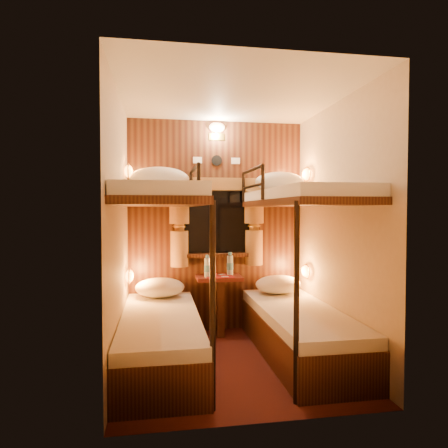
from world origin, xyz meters
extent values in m
plane|color=#3A180F|center=(0.00, 0.00, 0.00)|extent=(2.10, 2.10, 0.00)
plane|color=silver|center=(0.00, 0.00, 2.40)|extent=(2.10, 2.10, 0.00)
plane|color=#C6B293|center=(0.00, 1.05, 1.20)|extent=(2.40, 0.00, 2.40)
plane|color=#C6B293|center=(0.00, -1.05, 1.20)|extent=(2.40, 0.00, 2.40)
plane|color=#C6B293|center=(-1.00, 0.00, 1.20)|extent=(0.00, 2.40, 2.40)
plane|color=#C6B293|center=(1.00, 0.00, 1.20)|extent=(0.00, 2.40, 2.40)
cube|color=black|center=(0.00, 1.04, 1.20)|extent=(2.00, 0.03, 2.40)
cube|color=black|center=(-0.65, 0.07, 0.17)|extent=(0.70, 1.90, 0.35)
cube|color=silver|center=(-0.65, 0.07, 0.40)|extent=(0.68, 1.88, 0.10)
cube|color=black|center=(-0.65, 0.07, 1.45)|extent=(0.70, 1.90, 0.06)
cube|color=silver|center=(-0.65, 0.07, 1.53)|extent=(0.68, 1.88, 0.10)
cylinder|color=black|center=(-0.30, -0.83, 0.72)|extent=(0.04, 0.04, 1.45)
cylinder|color=black|center=(-0.30, 0.95, 1.64)|extent=(0.04, 0.04, 0.32)
cylinder|color=black|center=(-0.30, 0.10, 1.64)|extent=(0.04, 0.04, 0.32)
cylinder|color=black|center=(-0.30, 0.53, 1.80)|extent=(0.04, 0.85, 0.04)
cylinder|color=black|center=(-0.30, 0.53, 1.63)|extent=(0.03, 0.85, 0.03)
cube|color=black|center=(0.65, 0.07, 0.17)|extent=(0.70, 1.90, 0.35)
cube|color=silver|center=(0.65, 0.07, 0.40)|extent=(0.68, 1.88, 0.10)
cube|color=black|center=(0.65, 0.07, 1.45)|extent=(0.70, 1.90, 0.06)
cube|color=silver|center=(0.65, 0.07, 1.53)|extent=(0.68, 1.88, 0.10)
cylinder|color=black|center=(0.30, -0.83, 0.72)|extent=(0.04, 0.04, 1.45)
cylinder|color=black|center=(0.30, 0.95, 1.64)|extent=(0.04, 0.04, 0.32)
cylinder|color=black|center=(0.30, 0.10, 1.64)|extent=(0.04, 0.04, 0.32)
cylinder|color=black|center=(0.30, 0.53, 1.80)|extent=(0.04, 0.85, 0.04)
cylinder|color=black|center=(0.30, 0.53, 1.63)|extent=(0.03, 0.85, 0.03)
cube|color=black|center=(0.00, 1.02, 1.25)|extent=(0.98, 0.02, 0.78)
cube|color=black|center=(0.00, 1.01, 1.25)|extent=(0.90, 0.01, 0.70)
cube|color=black|center=(0.00, 0.97, 0.87)|extent=(1.00, 0.12, 0.04)
cube|color=brown|center=(0.00, 0.98, 1.68)|extent=(1.10, 0.06, 0.14)
cylinder|color=brown|center=(-0.43, 0.97, 1.43)|extent=(0.22, 0.22, 0.40)
cylinder|color=brown|center=(-0.43, 0.97, 1.20)|extent=(0.11, 0.11, 0.12)
cylinder|color=brown|center=(-0.43, 0.97, 0.95)|extent=(0.20, 0.20, 0.40)
torus|color=gold|center=(-0.43, 0.97, 1.20)|extent=(0.14, 0.14, 0.02)
cylinder|color=brown|center=(0.43, 0.97, 1.43)|extent=(0.22, 0.22, 0.40)
cylinder|color=brown|center=(0.43, 0.97, 1.20)|extent=(0.11, 0.11, 0.12)
cylinder|color=brown|center=(0.43, 0.97, 0.95)|extent=(0.20, 0.20, 0.40)
torus|color=gold|center=(0.43, 0.97, 1.20)|extent=(0.14, 0.14, 0.02)
cylinder|color=black|center=(0.00, 1.02, 1.95)|extent=(0.12, 0.02, 0.12)
cube|color=silver|center=(-0.22, 1.02, 1.95)|extent=(0.10, 0.01, 0.07)
cube|color=silver|center=(0.22, 1.02, 1.95)|extent=(0.10, 0.01, 0.07)
cube|color=gold|center=(0.00, 1.02, 2.22)|extent=(0.18, 0.01, 0.08)
ellipsoid|color=#FFCC8C|center=(0.00, 1.00, 2.32)|extent=(0.18, 0.09, 0.11)
ellipsoid|color=orange|center=(-0.96, 0.70, 0.70)|extent=(0.08, 0.20, 0.13)
torus|color=gold|center=(-0.96, 0.70, 0.70)|extent=(0.02, 0.17, 0.17)
ellipsoid|color=orange|center=(-0.96, 0.70, 1.78)|extent=(0.08, 0.20, 0.13)
torus|color=gold|center=(-0.96, 0.70, 1.78)|extent=(0.02, 0.17, 0.17)
ellipsoid|color=orange|center=(0.96, 0.70, 0.70)|extent=(0.08, 0.20, 0.13)
torus|color=gold|center=(0.96, 0.70, 0.70)|extent=(0.02, 0.17, 0.17)
ellipsoid|color=orange|center=(0.96, 0.70, 1.78)|extent=(0.08, 0.20, 0.13)
torus|color=gold|center=(0.96, 0.70, 1.78)|extent=(0.02, 0.17, 0.17)
cube|color=#5F1915|center=(0.00, 0.85, 0.63)|extent=(0.50, 0.34, 0.04)
cube|color=black|center=(0.00, 0.85, 0.30)|extent=(0.08, 0.30, 0.61)
cube|color=maroon|center=(0.00, 0.85, 0.65)|extent=(0.30, 0.34, 0.01)
cylinder|color=#99BFE5|center=(-0.13, 0.81, 0.75)|extent=(0.07, 0.07, 0.21)
cylinder|color=#4287C7|center=(-0.13, 0.81, 0.74)|extent=(0.07, 0.07, 0.07)
cylinder|color=#4287C7|center=(-0.13, 0.81, 0.88)|extent=(0.04, 0.04, 0.03)
cylinder|color=#99BFE5|center=(0.13, 0.90, 0.76)|extent=(0.07, 0.07, 0.22)
cylinder|color=#4287C7|center=(0.13, 0.90, 0.75)|extent=(0.07, 0.07, 0.08)
cylinder|color=#4287C7|center=(0.13, 0.90, 0.89)|extent=(0.04, 0.04, 0.03)
cube|color=silver|center=(0.06, 0.77, 0.65)|extent=(0.08, 0.06, 0.01)
cube|color=silver|center=(0.04, 0.93, 0.65)|extent=(0.10, 0.10, 0.01)
ellipsoid|color=white|center=(-0.65, 0.75, 0.56)|extent=(0.52, 0.37, 0.20)
ellipsoid|color=white|center=(0.65, 0.74, 0.56)|extent=(0.51, 0.36, 0.20)
ellipsoid|color=white|center=(-0.65, 0.72, 1.71)|extent=(0.62, 0.45, 0.25)
ellipsoid|color=white|center=(0.65, 0.71, 1.69)|extent=(0.54, 0.39, 0.21)
camera|label=1|loc=(-0.67, -3.51, 1.38)|focal=32.00mm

